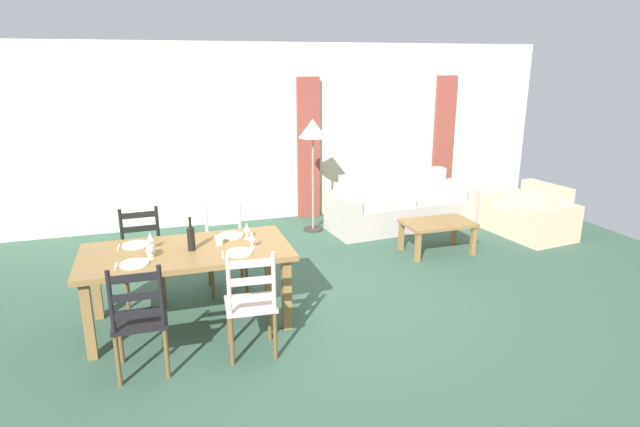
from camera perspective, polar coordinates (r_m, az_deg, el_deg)
name	(u,v)px	position (r m, az deg, el deg)	size (l,w,h in m)	color
ground_plane	(329,305)	(5.52, 1.01, -9.93)	(9.60, 9.60, 0.02)	#375544
wall_far	(261,134)	(8.22, -6.47, 8.61)	(9.60, 0.16, 2.70)	beige
curtain_panel_left	(308,149)	(8.29, -1.27, 7.03)	(0.35, 0.08, 2.20)	brown
curtain_panel_right	(443,142)	(9.26, 13.24, 7.57)	(0.35, 0.08, 2.20)	brown
dining_table	(187,258)	(5.04, -14.24, -4.74)	(1.90, 0.96, 0.75)	olive
dining_chair_near_left	(140,320)	(4.42, -19.01, -10.87)	(0.43, 0.41, 0.96)	black
dining_chair_near_right	(251,304)	(4.48, -7.50, -9.67)	(0.45, 0.43, 0.96)	beige
dining_chair_far_left	(142,255)	(5.80, -18.74, -4.29)	(0.43, 0.41, 0.96)	black
dining_chair_far_right	(226,247)	(5.81, -10.19, -3.62)	(0.43, 0.41, 0.96)	beige
dinner_plate_near_left	(135,264)	(4.77, -19.50, -5.16)	(0.24, 0.24, 0.02)	white
fork_near_left	(116,266)	(4.78, -21.29, -5.37)	(0.02, 0.17, 0.01)	silver
dinner_plate_near_right	(239,252)	(4.81, -8.75, -4.20)	(0.24, 0.24, 0.02)	white
fork_near_right	(223,255)	(4.80, -10.52, -4.43)	(0.02, 0.17, 0.01)	silver
dinner_plate_far_left	(135,245)	(5.24, -19.41, -3.24)	(0.24, 0.24, 0.02)	white
fork_far_left	(119,247)	(5.25, -21.04, -3.44)	(0.02, 0.17, 0.01)	silver
dinner_plate_far_right	(231,236)	(5.28, -9.64, -2.38)	(0.24, 0.24, 0.02)	white
fork_far_right	(216,238)	(5.27, -11.25, -2.59)	(0.02, 0.17, 0.01)	silver
wine_bottle	(191,238)	(4.94, -13.82, -2.61)	(0.07, 0.07, 0.32)	black
wine_glass_near_left	(149,247)	(4.82, -18.08, -3.51)	(0.06, 0.06, 0.16)	white
wine_glass_near_right	(252,237)	(4.90, -7.44, -2.51)	(0.06, 0.06, 0.16)	white
wine_glass_far_left	(150,238)	(5.08, -17.97, -2.50)	(0.06, 0.06, 0.16)	white
wine_glass_far_right	(247,228)	(5.16, -7.96, -1.56)	(0.06, 0.06, 0.16)	white
coffee_cup_primary	(219,240)	(5.05, -10.87, -2.87)	(0.07, 0.07, 0.09)	beige
coffee_cup_secondary	(151,250)	(4.94, -17.91, -3.84)	(0.07, 0.07, 0.09)	beige
couch	(401,207)	(8.07, 8.79, 0.71)	(2.35, 1.01, 0.80)	#B2A89E
coffee_table	(438,226)	(7.00, 12.65, -1.38)	(0.90, 0.56, 0.42)	olive
armchair_upholstered	(532,217)	(8.19, 22.03, -0.40)	(0.93, 1.24, 0.72)	#D3B18F
standing_lamp	(313,135)	(7.52, -0.79, 8.47)	(0.40, 0.40, 1.64)	#332D28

